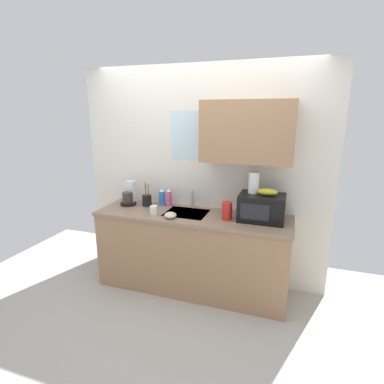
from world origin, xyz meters
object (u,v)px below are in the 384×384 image
coffee_maker (129,196)px  mug_white (154,210)px  dish_soap_bottle_blue (162,197)px  dish_soap_bottle_pink (169,198)px  banana_bunch (268,192)px  utensil_crock (147,200)px  small_bowl (170,215)px  paper_towel_roll (254,182)px  microwave (262,208)px  cereal_canister (227,211)px

coffee_maker → mug_white: 0.51m
coffee_maker → dish_soap_bottle_blue: size_ratio=1.38×
mug_white → dish_soap_bottle_pink: bearing=83.2°
banana_bunch → utensil_crock: banana_bunch is taller
coffee_maker → small_bowl: size_ratio=2.15×
coffee_maker → utensil_crock: bearing=2.8°
banana_bunch → utensil_crock: 1.42m
paper_towel_roll → coffee_maker: bearing=179.7°
microwave → banana_bunch: bearing=1.8°
cereal_canister → mug_white: cereal_canister is taller
coffee_maker → mug_white: bearing=-29.2°
dish_soap_bottle_blue → utensil_crock: size_ratio=0.69×
dish_soap_bottle_pink → mug_white: 0.34m
banana_bunch → dish_soap_bottle_blue: 1.27m
banana_bunch → dish_soap_bottle_pink: bearing=172.7°
utensil_crock → small_bowl: 0.54m
dish_soap_bottle_pink → cereal_canister: 0.79m
coffee_maker → dish_soap_bottle_pink: coffee_maker is taller
microwave → small_bowl: (-0.91, -0.25, -0.10)m
cereal_canister → utensil_crock: (-1.01, 0.17, -0.02)m
cereal_canister → paper_towel_roll: bearing=32.0°
cereal_canister → mug_white: size_ratio=1.99×
small_bowl → dish_soap_bottle_pink: bearing=114.4°
banana_bunch → mug_white: 1.22m
cereal_canister → utensil_crock: utensil_crock is taller
microwave → dish_soap_bottle_pink: size_ratio=2.16×
microwave → small_bowl: bearing=-164.8°
paper_towel_roll → dish_soap_bottle_blue: (-1.09, 0.11, -0.29)m
microwave → dish_soap_bottle_pink: (-1.09, 0.15, -0.04)m
mug_white → small_bowl: (0.22, -0.06, -0.02)m
dish_soap_bottle_pink → small_bowl: bearing=-65.6°
paper_towel_roll → dish_soap_bottle_pink: size_ratio=1.03×
paper_towel_roll → dish_soap_bottle_pink: bearing=174.5°
utensil_crock → dish_soap_bottle_blue: bearing=28.7°
mug_white → small_bowl: bearing=-15.3°
dish_soap_bottle_pink → small_bowl: dish_soap_bottle_pink is taller
paper_towel_roll → small_bowl: size_ratio=1.69×
coffee_maker → utensil_crock: (0.23, 0.01, -0.03)m
paper_towel_roll → dish_soap_bottle_pink: 1.04m
dish_soap_bottle_pink → dish_soap_bottle_blue: bearing=173.7°
microwave → coffee_maker: 1.58m
mug_white → small_bowl: size_ratio=0.73×
utensil_crock → small_bowl: bearing=-36.3°
dish_soap_bottle_blue → cereal_canister: (0.85, -0.26, -0.00)m
microwave → coffee_maker: size_ratio=1.64×
dish_soap_bottle_blue → cereal_canister: 0.89m
banana_bunch → small_bowl: 1.03m
coffee_maker → small_bowl: 0.74m
microwave → paper_towel_roll: paper_towel_roll is taller
microwave → cereal_canister: size_ratio=2.43×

